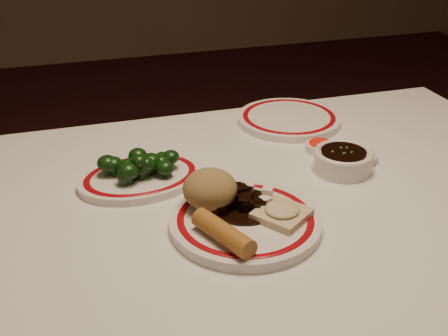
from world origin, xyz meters
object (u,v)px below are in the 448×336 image
(rice_mound, at_px, (210,189))
(broccoli_pile, at_px, (139,164))
(main_plate, at_px, (245,222))
(broccoli_plate, at_px, (141,177))
(fried_wonton, at_px, (282,212))
(soy_bowl, at_px, (343,161))
(stirfry_heap, at_px, (241,201))
(dining_table, at_px, (281,243))
(spring_roll, at_px, (223,233))

(rice_mound, distance_m, broccoli_pile, 0.18)
(main_plate, xyz_separation_m, broccoli_plate, (-0.14, 0.20, -0.00))
(fried_wonton, height_order, soy_bowl, same)
(rice_mound, relative_size, soy_bowl, 0.82)
(rice_mound, distance_m, stirfry_heap, 0.06)
(dining_table, distance_m, main_plate, 0.15)
(dining_table, bearing_deg, main_plate, -147.81)
(rice_mound, distance_m, fried_wonton, 0.13)
(dining_table, relative_size, rice_mound, 13.00)
(fried_wonton, bearing_deg, soy_bowl, 38.30)
(main_plate, xyz_separation_m, spring_roll, (-0.05, -0.05, 0.02))
(dining_table, distance_m, spring_roll, 0.22)
(broccoli_plate, bearing_deg, main_plate, -55.57)
(broccoli_pile, bearing_deg, main_plate, -54.70)
(dining_table, xyz_separation_m, spring_roll, (-0.15, -0.11, 0.13))
(soy_bowl, bearing_deg, dining_table, -154.01)
(stirfry_heap, xyz_separation_m, soy_bowl, (0.24, 0.10, -0.01))
(broccoli_plate, height_order, soy_bowl, soy_bowl)
(soy_bowl, bearing_deg, stirfry_heap, -157.81)
(dining_table, height_order, fried_wonton, fried_wonton)
(stirfry_heap, bearing_deg, soy_bowl, 22.19)
(rice_mound, bearing_deg, broccoli_plate, 122.01)
(main_plate, bearing_deg, broccoli_pile, 125.30)
(main_plate, distance_m, broccoli_plate, 0.25)
(soy_bowl, bearing_deg, main_plate, -151.63)
(stirfry_heap, bearing_deg, rice_mound, 159.92)
(main_plate, height_order, soy_bowl, soy_bowl)
(spring_roll, bearing_deg, broccoli_plate, 85.34)
(broccoli_pile, distance_m, soy_bowl, 0.39)
(spring_roll, bearing_deg, dining_table, 14.48)
(fried_wonton, bearing_deg, stirfry_heap, 136.03)
(rice_mound, relative_size, stirfry_heap, 0.78)
(dining_table, height_order, soy_bowl, soy_bowl)
(spring_roll, bearing_deg, stirfry_heap, 33.44)
(spring_roll, distance_m, fried_wonton, 0.12)
(broccoli_plate, bearing_deg, rice_mound, -57.99)
(soy_bowl, bearing_deg, broccoli_plate, 169.73)
(rice_mound, distance_m, soy_bowl, 0.30)
(dining_table, relative_size, main_plate, 4.71)
(dining_table, distance_m, broccoli_pile, 0.30)
(rice_mound, height_order, spring_roll, rice_mound)
(spring_roll, height_order, broccoli_pile, broccoli_pile)
(rice_mound, height_order, broccoli_plate, rice_mound)
(spring_roll, relative_size, fried_wonton, 1.09)
(spring_roll, distance_m, broccoli_plate, 0.27)
(broccoli_plate, xyz_separation_m, broccoli_pile, (-0.00, -0.00, 0.03))
(broccoli_plate, bearing_deg, spring_roll, -71.73)
(dining_table, distance_m, broccoli_plate, 0.29)
(dining_table, xyz_separation_m, broccoli_pile, (-0.23, 0.14, 0.13))
(broccoli_pile, bearing_deg, broccoli_plate, 59.54)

